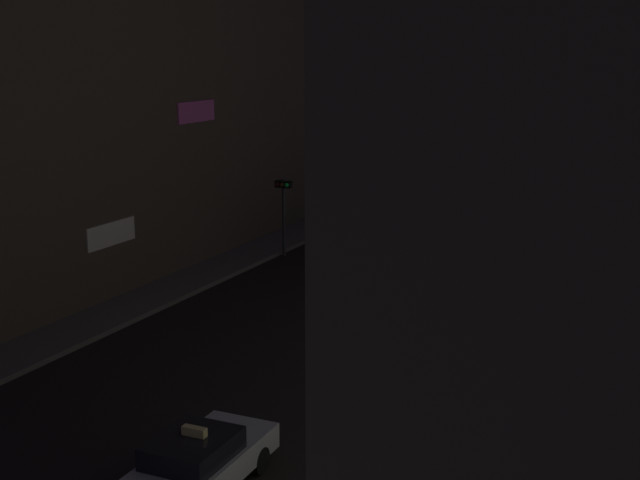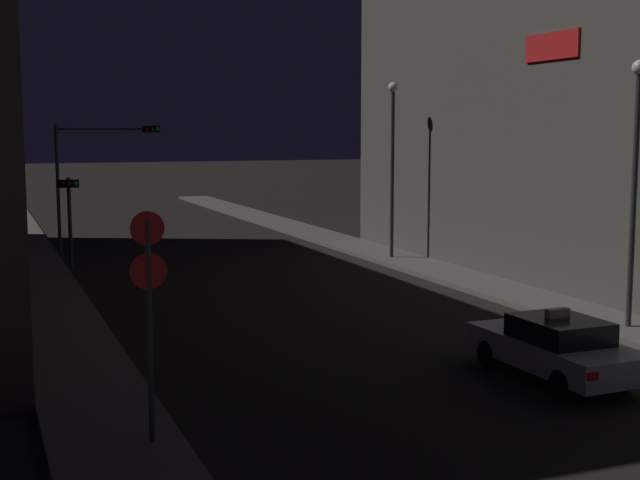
# 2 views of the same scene
# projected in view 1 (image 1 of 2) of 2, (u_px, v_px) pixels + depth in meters

# --- Properties ---
(sidewalk_left) EXTENTS (2.32, 66.41, 0.18)m
(sidewalk_left) POSITION_uv_depth(u_px,v_px,m) (269.00, 246.00, 42.30)
(sidewalk_left) COLOR #5B5651
(sidewalk_left) RESTS_ON ground_plane
(sidewalk_right) EXTENTS (2.32, 66.41, 0.18)m
(sidewalk_right) POSITION_uv_depth(u_px,v_px,m) (575.00, 280.00, 36.30)
(sidewalk_right) COLOR #5B5651
(sidewalk_right) RESTS_ON ground_plane
(building_facade_left) EXTENTS (10.60, 30.79, 15.02)m
(building_facade_left) POSITION_uv_depth(u_px,v_px,m) (98.00, 95.00, 39.44)
(building_facade_left) COLOR #473D33
(building_facade_left) RESTS_ON ground_plane
(taxi) EXTENTS (1.87, 4.48, 1.62)m
(taxi) POSITION_uv_depth(u_px,v_px,m) (197.00, 463.00, 19.00)
(taxi) COLOR #B7B7BC
(taxi) RESTS_ON ground_plane
(traffic_light_overhead) EXTENTS (4.78, 0.41, 5.87)m
(traffic_light_overhead) POSITION_uv_depth(u_px,v_px,m) (359.00, 157.00, 43.44)
(traffic_light_overhead) COLOR #2D2D33
(traffic_light_overhead) RESTS_ON ground_plane
(traffic_light_left_kerb) EXTENTS (0.80, 0.42, 3.68)m
(traffic_light_left_kerb) POSITION_uv_depth(u_px,v_px,m) (284.00, 201.00, 40.15)
(traffic_light_left_kerb) COLOR #2D2D33
(traffic_light_left_kerb) RESTS_ON ground_plane
(street_lamp_near_block) EXTENTS (0.41, 0.41, 7.24)m
(street_lamp_near_block) POSITION_uv_depth(u_px,v_px,m) (449.00, 284.00, 18.88)
(street_lamp_near_block) COLOR #2D2D33
(street_lamp_near_block) RESTS_ON sidewalk_right
(street_lamp_far_block) EXTENTS (0.43, 0.43, 7.38)m
(street_lamp_far_block) POSITION_uv_depth(u_px,v_px,m) (558.00, 183.00, 31.61)
(street_lamp_far_block) COLOR #2D2D33
(street_lamp_far_block) RESTS_ON sidewalk_right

